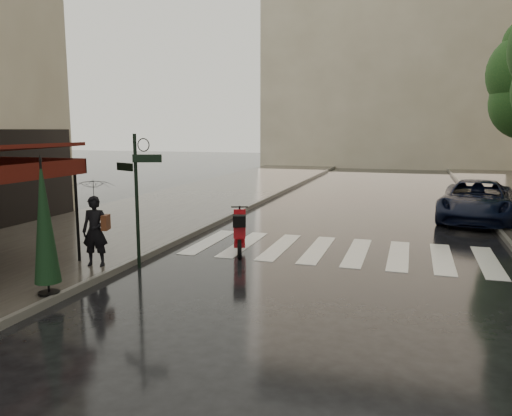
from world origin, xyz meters
The scene contains 11 objects.
ground centered at (0.00, 0.00, 0.00)m, with size 120.00×120.00×0.00m, color black.
sidewalk_near centered at (-4.50, 12.00, 0.06)m, with size 6.00×60.00×0.12m, color #38332D.
curb_near centered at (-1.45, 12.00, 0.07)m, with size 0.12×60.00×0.16m, color #595651.
curb_far centered at (7.45, 12.00, 0.07)m, with size 0.12×60.00×0.16m, color #595651.
crosswalk centered at (2.98, 6.00, 0.01)m, with size 7.85×3.20×0.01m.
signpost centered at (-1.19, 3.00, 1.83)m, with size 1.17×0.29×3.10m.
backdrop_building centered at (3.00, 38.00, 10.00)m, with size 22.00×6.00×20.00m, color tan.
pedestrian_with_umbrella centered at (-2.00, 2.51, 1.73)m, with size 1.16×1.18×2.42m.
scooter centered at (0.57, 5.03, 0.53)m, with size 0.80×1.67×1.14m.
parked_car centered at (7.00, 11.98, 0.71)m, with size 2.36×5.12×1.42m, color black.
parasol_back centered at (-1.65, 0.50, 1.51)m, with size 0.48×0.48×2.58m.
Camera 1 is at (4.78, -6.95, 3.19)m, focal length 35.00 mm.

